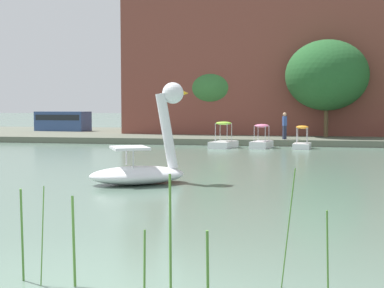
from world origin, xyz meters
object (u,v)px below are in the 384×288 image
object	(u,v)px
person_on_path	(285,125)
swan_boat	(143,162)
parked_van	(63,120)
pedal_boat_pink	(262,141)
tree_broadleaf_right	(327,75)
pedal_boat_lime	(224,141)
tree_broadleaf_behind_dock	(216,89)
pedal_boat_orange	(302,142)

from	to	relation	value
person_on_path	swan_boat	bearing A→B (deg)	-102.33
swan_boat	person_on_path	bearing A→B (deg)	77.67
person_on_path	parked_van	bearing A→B (deg)	155.75
swan_boat	pedal_boat_pink	world-z (taller)	swan_boat
swan_boat	parked_van	bearing A→B (deg)	120.26
pedal_boat_pink	tree_broadleaf_right	bearing A→B (deg)	55.08
pedal_boat_lime	pedal_boat_pink	distance (m)	2.28
tree_broadleaf_right	pedal_boat_pink	bearing A→B (deg)	-124.92
tree_broadleaf_behind_dock	person_on_path	xyz separation A→B (m)	(5.45, -6.44, -2.59)
pedal_boat_lime	person_on_path	bearing A→B (deg)	35.65
pedal_boat_lime	pedal_boat_orange	world-z (taller)	pedal_boat_lime
pedal_boat_lime	tree_broadleaf_right	xyz separation A→B (m)	(6.33, 6.00, 4.25)
tree_broadleaf_behind_dock	pedal_boat_pink	bearing A→B (deg)	-64.76
pedal_boat_pink	parked_van	xyz separation A→B (m)	(-18.20, 11.15, 0.91)
swan_boat	tree_broadleaf_right	bearing A→B (deg)	72.65
pedal_boat_orange	pedal_boat_pink	bearing A→B (deg)	-179.74
tree_broadleaf_right	parked_van	bearing A→B (deg)	166.50
pedal_boat_pink	pedal_boat_orange	distance (m)	2.38
pedal_boat_pink	person_on_path	bearing A→B (deg)	61.26
pedal_boat_pink	pedal_boat_lime	bearing A→B (deg)	-175.10
parked_van	pedal_boat_pink	bearing A→B (deg)	-31.48
tree_broadleaf_right	parked_van	size ratio (longest dim) A/B	1.61
pedal_boat_lime	tree_broadleaf_right	bearing A→B (deg)	43.49
swan_boat	pedal_boat_pink	xyz separation A→B (m)	(2.62, 15.56, -0.27)
pedal_boat_pink	pedal_boat_orange	bearing A→B (deg)	0.26
pedal_boat_lime	tree_broadleaf_behind_dock	size ratio (longest dim) A/B	0.39
parked_van	person_on_path	bearing A→B (deg)	-24.25
pedal_boat_lime	parked_van	distance (m)	19.58
person_on_path	pedal_boat_lime	bearing A→B (deg)	-144.35
pedal_boat_pink	tree_broadleaf_right	distance (m)	8.25
swan_boat	pedal_boat_orange	bearing A→B (deg)	72.20
pedal_boat_orange	swan_boat	bearing A→B (deg)	-107.80
parked_van	pedal_boat_lime	bearing A→B (deg)	-35.45
swan_boat	pedal_boat_orange	size ratio (longest dim) A/B	1.88
pedal_boat_orange	tree_broadleaf_right	world-z (taller)	tree_broadleaf_right
tree_broadleaf_right	person_on_path	size ratio (longest dim) A/B	4.67
tree_broadleaf_right	person_on_path	distance (m)	5.53
pedal_boat_pink	tree_broadleaf_behind_dock	world-z (taller)	tree_broadleaf_behind_dock
tree_broadleaf_right	person_on_path	bearing A→B (deg)	-128.70
pedal_boat_pink	tree_broadleaf_right	world-z (taller)	tree_broadleaf_right
pedal_boat_orange	tree_broadleaf_right	distance (m)	7.40
parked_van	pedal_boat_orange	bearing A→B (deg)	-28.42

